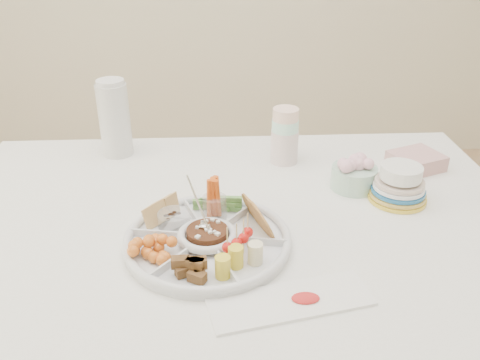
{
  "coord_description": "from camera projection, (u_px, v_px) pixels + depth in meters",
  "views": [
    {
      "loc": [
        -0.04,
        -1.11,
        1.44
      ],
      "look_at": [
        0.02,
        -0.04,
        0.88
      ],
      "focal_mm": 38.0,
      "sensor_mm": 36.0,
      "label": 1
    }
  ],
  "objects": [
    {
      "name": "dining_table",
      "position": [
        234.0,
        325.0,
        1.48
      ],
      "size": [
        1.52,
        1.02,
        0.76
      ],
      "primitive_type": "cube",
      "color": "white",
      "rests_on": "floor"
    },
    {
      "name": "party_tray",
      "position": [
        207.0,
        238.0,
        1.17
      ],
      "size": [
        0.44,
        0.44,
        0.04
      ],
      "primitive_type": "cylinder",
      "rotation": [
        0.0,
        0.0,
        -0.18
      ],
      "color": "silver",
      "rests_on": "dining_table"
    },
    {
      "name": "bean_dip",
      "position": [
        207.0,
        235.0,
        1.16
      ],
      "size": [
        0.11,
        0.11,
        0.04
      ],
      "primitive_type": "cylinder",
      "rotation": [
        0.0,
        0.0,
        -0.18
      ],
      "color": "#3F2719",
      "rests_on": "party_tray"
    },
    {
      "name": "tortillas",
      "position": [
        259.0,
        218.0,
        1.2
      ],
      "size": [
        0.13,
        0.13,
        0.07
      ],
      "primitive_type": null,
      "rotation": [
        0.0,
        0.0,
        -0.18
      ],
      "color": "olive",
      "rests_on": "party_tray"
    },
    {
      "name": "carrot_cucumber",
      "position": [
        216.0,
        195.0,
        1.26
      ],
      "size": [
        0.13,
        0.13,
        0.11
      ],
      "primitive_type": null,
      "rotation": [
        0.0,
        0.0,
        -0.18
      ],
      "color": "#DB5616",
      "rests_on": "party_tray"
    },
    {
      "name": "pita_raisins",
      "position": [
        166.0,
        212.0,
        1.22
      ],
      "size": [
        0.13,
        0.13,
        0.06
      ],
      "primitive_type": null,
      "rotation": [
        0.0,
        0.0,
        -0.18
      ],
      "color": "tan",
      "rests_on": "party_tray"
    },
    {
      "name": "cherries",
      "position": [
        152.0,
        246.0,
        1.11
      ],
      "size": [
        0.13,
        0.13,
        0.05
      ],
      "primitive_type": null,
      "rotation": [
        0.0,
        0.0,
        -0.18
      ],
      "color": "#FCAF42",
      "rests_on": "party_tray"
    },
    {
      "name": "granola_chunks",
      "position": [
        196.0,
        268.0,
        1.04
      ],
      "size": [
        0.11,
        0.11,
        0.04
      ],
      "primitive_type": null,
      "rotation": [
        0.0,
        0.0,
        -0.18
      ],
      "color": "#3D2D1B",
      "rests_on": "party_tray"
    },
    {
      "name": "banana_tomato",
      "position": [
        254.0,
        245.0,
        1.08
      ],
      "size": [
        0.12,
        0.12,
        0.09
      ],
      "primitive_type": null,
      "rotation": [
        0.0,
        0.0,
        -0.18
      ],
      "color": "#FFE67D",
      "rests_on": "party_tray"
    },
    {
      "name": "cup_stack",
      "position": [
        285.0,
        127.0,
        1.52
      ],
      "size": [
        0.1,
        0.1,
        0.23
      ],
      "primitive_type": "cylinder",
      "rotation": [
        0.0,
        0.0,
        -0.17
      ],
      "color": "beige",
      "rests_on": "dining_table"
    },
    {
      "name": "thermos",
      "position": [
        114.0,
        117.0,
        1.57
      ],
      "size": [
        0.12,
        0.12,
        0.25
      ],
      "primitive_type": "cylinder",
      "rotation": [
        0.0,
        0.0,
        -0.28
      ],
      "color": "silver",
      "rests_on": "dining_table"
    },
    {
      "name": "flower_bowl",
      "position": [
        354.0,
        172.0,
        1.4
      ],
      "size": [
        0.16,
        0.16,
        0.09
      ],
      "primitive_type": "cylinder",
      "rotation": [
        0.0,
        0.0,
        0.29
      ],
      "color": "#91D2B1",
      "rests_on": "dining_table"
    },
    {
      "name": "napkin_stack",
      "position": [
        416.0,
        161.0,
        1.52
      ],
      "size": [
        0.17,
        0.16,
        0.05
      ],
      "primitive_type": "cube",
      "rotation": [
        0.0,
        0.0,
        0.38
      ],
      "color": "#D29A9A",
      "rests_on": "dining_table"
    },
    {
      "name": "plate_stack",
      "position": [
        399.0,
        184.0,
        1.34
      ],
      "size": [
        0.19,
        0.19,
        0.1
      ],
      "primitive_type": "cylinder",
      "rotation": [
        0.0,
        0.0,
        0.32
      ],
      "color": "gold",
      "rests_on": "dining_table"
    },
    {
      "name": "placemat",
      "position": [
        290.0,
        301.0,
        1.0
      ],
      "size": [
        0.34,
        0.17,
        0.01
      ],
      "primitive_type": "cube",
      "rotation": [
        0.0,
        0.0,
        0.21
      ],
      "color": "white",
      "rests_on": "dining_table"
    }
  ]
}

